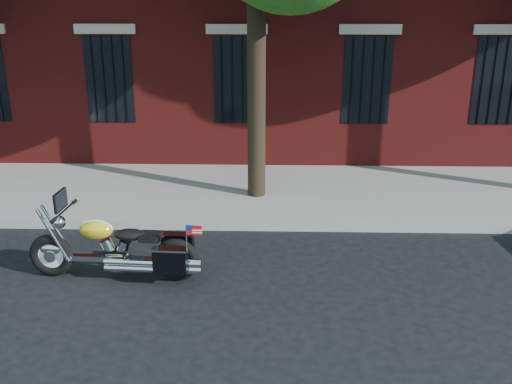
{
  "coord_description": "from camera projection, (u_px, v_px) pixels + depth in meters",
  "views": [
    {
      "loc": [
        0.79,
        -8.29,
        4.09
      ],
      "look_at": [
        0.55,
        0.8,
        0.93
      ],
      "focal_mm": 40.0,
      "sensor_mm": 36.0,
      "label": 1
    }
  ],
  "objects": [
    {
      "name": "ground",
      "position": [
        221.0,
        262.0,
        9.19
      ],
      "size": [
        120.0,
        120.0,
        0.0
      ],
      "primitive_type": "plane",
      "color": "black",
      "rests_on": "ground"
    },
    {
      "name": "curb",
      "position": [
        227.0,
        225.0,
        10.47
      ],
      "size": [
        40.0,
        0.16,
        0.15
      ],
      "primitive_type": "cube",
      "color": "gray",
      "rests_on": "ground"
    },
    {
      "name": "motorcycle",
      "position": [
        122.0,
        251.0,
        8.51
      ],
      "size": [
        2.71,
        0.85,
        1.38
      ],
      "rotation": [
        0.0,
        0.0,
        -0.06
      ],
      "color": "black",
      "rests_on": "ground"
    },
    {
      "name": "sidewalk",
      "position": [
        234.0,
        192.0,
        12.24
      ],
      "size": [
        40.0,
        3.6,
        0.15
      ],
      "primitive_type": "cube",
      "color": "gray",
      "rests_on": "ground"
    }
  ]
}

